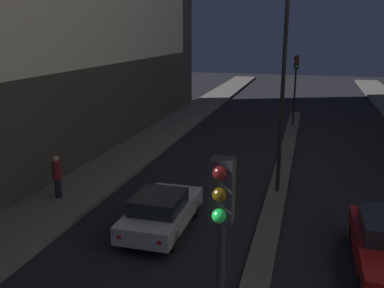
% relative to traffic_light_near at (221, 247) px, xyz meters
% --- Properties ---
extents(median_strip, '(0.78, 33.06, 0.14)m').
position_rel_traffic_light_near_xyz_m(median_strip, '(0.00, 13.40, -3.60)').
color(median_strip, '#56544F').
rests_on(median_strip, ground).
extents(traffic_light_near, '(0.32, 0.42, 4.83)m').
position_rel_traffic_light_near_xyz_m(traffic_light_near, '(0.00, 0.00, 0.00)').
color(traffic_light_near, black).
rests_on(traffic_light_near, median_strip).
extents(traffic_light_mid, '(0.32, 0.42, 4.83)m').
position_rel_traffic_light_near_xyz_m(traffic_light_mid, '(0.00, 24.63, 0.00)').
color(traffic_light_mid, black).
rests_on(traffic_light_mid, median_strip).
extents(street_lamp, '(0.47, 0.47, 8.44)m').
position_rel_traffic_light_near_xyz_m(street_lamp, '(0.00, 11.73, 1.89)').
color(street_lamp, black).
rests_on(street_lamp, median_strip).
extents(car_left_lane, '(1.82, 4.10, 1.39)m').
position_rel_traffic_light_near_xyz_m(car_left_lane, '(-3.52, 7.23, -2.95)').
color(car_left_lane, '#B2B2B7').
rests_on(car_left_lane, ground).
extents(pedestrian_on_left_sidewalk, '(0.34, 0.34, 1.70)m').
position_rel_traffic_light_near_xyz_m(pedestrian_on_left_sidewalk, '(-8.31, 8.55, -2.59)').
color(pedestrian_on_left_sidewalk, black).
rests_on(pedestrian_on_left_sidewalk, sidewalk_left).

